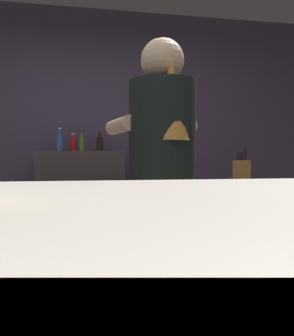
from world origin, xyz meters
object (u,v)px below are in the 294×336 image
object	(u,v)px
mixing_bowl	(17,190)
bottle_hot_sauce	(100,143)
bottle_olive_oil	(60,142)
bartender	(163,182)
bottle_vinegar	(82,143)
chefs_knife	(191,191)
knife_block	(242,173)
bottle_soy	(73,144)

from	to	relation	value
mixing_bowl	bottle_hot_sauce	bearing A→B (deg)	69.06
bottle_olive_oil	bartender	bearing A→B (deg)	-67.28
bottle_olive_oil	bottle_vinegar	bearing A→B (deg)	17.78
chefs_knife	bottle_vinegar	distance (m)	1.47
mixing_bowl	bottle_olive_oil	size ratio (longest dim) A/B	1.01
knife_block	bottle_hot_sauce	size ratio (longest dim) A/B	1.45
chefs_knife	bottle_soy	bearing A→B (deg)	125.25
bottle_vinegar	bottle_olive_oil	bearing A→B (deg)	-162.22
bartender	bottle_hot_sauce	xyz separation A→B (m)	(-0.27, 1.66, 0.27)
bottle_hot_sauce	mixing_bowl	bearing A→B (deg)	-110.94
bartender	mixing_bowl	xyz separation A→B (m)	(-0.78, 0.34, -0.06)
knife_block	bottle_soy	size ratio (longest dim) A/B	1.68
knife_block	bottle_vinegar	distance (m)	1.60
knife_block	chefs_knife	xyz separation A→B (m)	(-0.43, -0.15, -0.10)
mixing_bowl	bottle_hot_sauce	world-z (taller)	bottle_hot_sauce
mixing_bowl	bottle_olive_oil	world-z (taller)	bottle_olive_oil
knife_block	mixing_bowl	world-z (taller)	knife_block
bartender	bottle_hot_sauce	distance (m)	1.71
chefs_knife	bottle_hot_sauce	world-z (taller)	bottle_hot_sauce
bartender	bottle_vinegar	size ratio (longest dim) A/B	8.99
bartender	bottle_soy	bearing A→B (deg)	4.96
bottle_vinegar	bottle_olive_oil	world-z (taller)	bottle_olive_oil
bartender	knife_block	world-z (taller)	bartender
mixing_bowl	chefs_knife	xyz separation A→B (m)	(1.06, 0.06, -0.03)
bartender	bottle_olive_oil	world-z (taller)	bartender
knife_block	bottle_vinegar	size ratio (longest dim) A/B	1.51
bottle_soy	bottle_olive_oil	bearing A→B (deg)	-142.35
chefs_knife	bottle_hot_sauce	bearing A→B (deg)	116.02
bottle_soy	bottle_vinegar	world-z (taller)	bottle_vinegar
mixing_bowl	knife_block	bearing A→B (deg)	8.33
bottle_soy	bottle_vinegar	xyz separation A→B (m)	(0.08, -0.03, 0.01)
knife_block	bottle_olive_oil	world-z (taller)	bottle_olive_oil
knife_block	mixing_bowl	distance (m)	1.50
bottle_soy	bottle_olive_oil	world-z (taller)	bottle_olive_oil
knife_block	bottle_soy	bearing A→B (deg)	138.41
knife_block	bottle_hot_sauce	world-z (taller)	bottle_hot_sauce
mixing_bowl	bottle_soy	xyz separation A→B (m)	(0.25, 1.32, 0.32)
bartender	mixing_bowl	world-z (taller)	bartender
bartender	chefs_knife	distance (m)	0.50
knife_block	bottle_soy	distance (m)	1.67
chefs_knife	knife_block	bearing A→B (deg)	22.20
bartender	bottle_vinegar	bearing A→B (deg)	2.59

